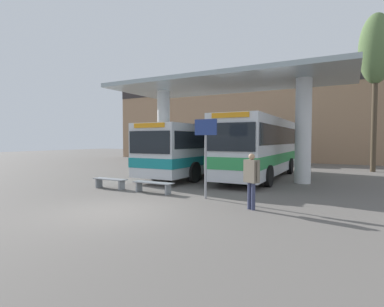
{
  "coord_description": "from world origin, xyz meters",
  "views": [
    {
      "loc": [
        6.46,
        -7.1,
        2.22
      ],
      "look_at": [
        0.0,
        5.01,
        1.6
      ],
      "focal_mm": 28.0,
      "sensor_mm": 36.0,
      "label": 1
    }
  ],
  "objects_px": {
    "transit_bus_center_bay": "(261,145)",
    "pedestrian_waiting": "(252,175)",
    "waiting_bench_mid_platform": "(153,185)",
    "poplar_tree_behind_left": "(376,51)",
    "info_sign_platform": "(206,142)",
    "parked_car_street": "(275,153)",
    "waiting_bench_near_pillar": "(110,181)",
    "transit_bus_left_bay": "(203,148)"
  },
  "relations": [
    {
      "from": "pedestrian_waiting",
      "to": "transit_bus_left_bay",
      "type": "bearing_deg",
      "value": 151.99
    },
    {
      "from": "pedestrian_waiting",
      "to": "waiting_bench_mid_platform",
      "type": "bearing_deg",
      "value": -165.26
    },
    {
      "from": "poplar_tree_behind_left",
      "to": "parked_car_street",
      "type": "height_order",
      "value": "poplar_tree_behind_left"
    },
    {
      "from": "pedestrian_waiting",
      "to": "parked_car_street",
      "type": "xyz_separation_m",
      "value": [
        -3.19,
        17.54,
        -0.07
      ]
    },
    {
      "from": "transit_bus_center_bay",
      "to": "pedestrian_waiting",
      "type": "bearing_deg",
      "value": 102.57
    },
    {
      "from": "waiting_bench_mid_platform",
      "to": "pedestrian_waiting",
      "type": "height_order",
      "value": "pedestrian_waiting"
    },
    {
      "from": "transit_bus_left_bay",
      "to": "transit_bus_center_bay",
      "type": "height_order",
      "value": "transit_bus_center_bay"
    },
    {
      "from": "transit_bus_left_bay",
      "to": "waiting_bench_mid_platform",
      "type": "relative_size",
      "value": 6.21
    },
    {
      "from": "transit_bus_left_bay",
      "to": "pedestrian_waiting",
      "type": "bearing_deg",
      "value": 125.74
    },
    {
      "from": "waiting_bench_mid_platform",
      "to": "pedestrian_waiting",
      "type": "bearing_deg",
      "value": -12.04
    },
    {
      "from": "transit_bus_center_bay",
      "to": "transit_bus_left_bay",
      "type": "bearing_deg",
      "value": 0.81
    },
    {
      "from": "waiting_bench_mid_platform",
      "to": "pedestrian_waiting",
      "type": "relative_size",
      "value": 1.03
    },
    {
      "from": "waiting_bench_mid_platform",
      "to": "parked_car_street",
      "type": "height_order",
      "value": "parked_car_street"
    },
    {
      "from": "poplar_tree_behind_left",
      "to": "parked_car_street",
      "type": "xyz_separation_m",
      "value": [
        -7.32,
        2.45,
        -7.3
      ]
    },
    {
      "from": "waiting_bench_mid_platform",
      "to": "parked_car_street",
      "type": "distance_m",
      "value": 16.65
    },
    {
      "from": "waiting_bench_mid_platform",
      "to": "poplar_tree_behind_left",
      "type": "bearing_deg",
      "value": 58.54
    },
    {
      "from": "transit_bus_left_bay",
      "to": "poplar_tree_behind_left",
      "type": "height_order",
      "value": "poplar_tree_behind_left"
    },
    {
      "from": "transit_bus_left_bay",
      "to": "waiting_bench_near_pillar",
      "type": "distance_m",
      "value": 7.3
    },
    {
      "from": "pedestrian_waiting",
      "to": "info_sign_platform",
      "type": "bearing_deg",
      "value": -177.95
    },
    {
      "from": "waiting_bench_near_pillar",
      "to": "poplar_tree_behind_left",
      "type": "height_order",
      "value": "poplar_tree_behind_left"
    },
    {
      "from": "transit_bus_center_bay",
      "to": "info_sign_platform",
      "type": "xyz_separation_m",
      "value": [
        -0.16,
        -7.16,
        0.23
      ]
    },
    {
      "from": "waiting_bench_mid_platform",
      "to": "pedestrian_waiting",
      "type": "xyz_separation_m",
      "value": [
        4.51,
        -0.96,
        0.75
      ]
    },
    {
      "from": "transit_bus_left_bay",
      "to": "parked_car_street",
      "type": "xyz_separation_m",
      "value": [
        2.47,
        9.52,
        -0.7
      ]
    },
    {
      "from": "waiting_bench_mid_platform",
      "to": "poplar_tree_behind_left",
      "type": "relative_size",
      "value": 0.17
    },
    {
      "from": "waiting_bench_mid_platform",
      "to": "info_sign_platform",
      "type": "bearing_deg",
      "value": -0.14
    },
    {
      "from": "transit_bus_left_bay",
      "to": "info_sign_platform",
      "type": "distance_m",
      "value": 7.94
    },
    {
      "from": "poplar_tree_behind_left",
      "to": "parked_car_street",
      "type": "relative_size",
      "value": 2.5
    },
    {
      "from": "waiting_bench_near_pillar",
      "to": "parked_car_street",
      "type": "distance_m",
      "value": 17.0
    },
    {
      "from": "transit_bus_center_bay",
      "to": "waiting_bench_mid_platform",
      "type": "distance_m",
      "value": 7.77
    },
    {
      "from": "info_sign_platform",
      "to": "pedestrian_waiting",
      "type": "distance_m",
      "value": 2.51
    },
    {
      "from": "transit_bus_center_bay",
      "to": "poplar_tree_behind_left",
      "type": "xyz_separation_m",
      "value": [
        6.05,
        6.97,
        6.42
      ]
    },
    {
      "from": "waiting_bench_near_pillar",
      "to": "poplar_tree_behind_left",
      "type": "bearing_deg",
      "value": 52.0
    },
    {
      "from": "info_sign_platform",
      "to": "pedestrian_waiting",
      "type": "bearing_deg",
      "value": -24.73
    },
    {
      "from": "waiting_bench_near_pillar",
      "to": "pedestrian_waiting",
      "type": "height_order",
      "value": "pedestrian_waiting"
    },
    {
      "from": "info_sign_platform",
      "to": "poplar_tree_behind_left",
      "type": "distance_m",
      "value": 16.63
    },
    {
      "from": "transit_bus_center_bay",
      "to": "waiting_bench_near_pillar",
      "type": "distance_m",
      "value": 8.86
    },
    {
      "from": "pedestrian_waiting",
      "to": "transit_bus_center_bay",
      "type": "bearing_deg",
      "value": 130.04
    },
    {
      "from": "transit_bus_center_bay",
      "to": "info_sign_platform",
      "type": "distance_m",
      "value": 7.17
    },
    {
      "from": "waiting_bench_mid_platform",
      "to": "info_sign_platform",
      "type": "distance_m",
      "value": 3.02
    },
    {
      "from": "waiting_bench_mid_platform",
      "to": "poplar_tree_behind_left",
      "type": "distance_m",
      "value": 18.38
    },
    {
      "from": "info_sign_platform",
      "to": "parked_car_street",
      "type": "relative_size",
      "value": 0.69
    },
    {
      "from": "transit_bus_center_bay",
      "to": "pedestrian_waiting",
      "type": "xyz_separation_m",
      "value": [
        1.91,
        -8.12,
        -0.81
      ]
    }
  ]
}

